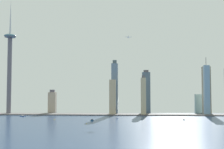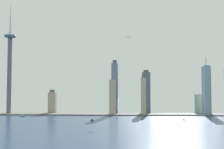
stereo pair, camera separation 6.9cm
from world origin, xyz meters
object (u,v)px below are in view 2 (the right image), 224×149
(boat_2, at_px, (92,120))
(boat_3, at_px, (23,116))
(boat_4, at_px, (117,118))
(skyscraper_3, at_px, (199,104))
(skyscraper_7, at_px, (207,90))
(channel_buoy_1, at_px, (54,119))
(skyscraper_8, at_px, (143,96))
(airplane, at_px, (128,37))
(skyscraper_6, at_px, (113,97))
(channel_buoy_0, at_px, (87,123))
(observation_tower, at_px, (10,60))
(skyscraper_0, at_px, (115,88))
(skyscraper_4, at_px, (52,102))
(skyscraper_5, at_px, (146,92))
(boat_6, at_px, (184,120))
(skyscraper_1, at_px, (206,90))

(boat_2, xyz_separation_m, boat_3, (-217.19, 115.05, -0.03))
(boat_4, bearing_deg, skyscraper_3, 136.48)
(skyscraper_7, height_order, channel_buoy_1, skyscraper_7)
(skyscraper_8, bearing_deg, airplane, 142.60)
(skyscraper_6, bearing_deg, channel_buoy_0, -99.45)
(boat_4, xyz_separation_m, channel_buoy_1, (-159.72, -29.63, -0.21))
(skyscraper_3, bearing_deg, airplane, -166.24)
(skyscraper_7, bearing_deg, skyscraper_3, 95.16)
(channel_buoy_1, bearing_deg, skyscraper_8, 35.76)
(skyscraper_8, height_order, boat_2, skyscraper_8)
(skyscraper_7, bearing_deg, observation_tower, -179.53)
(skyscraper_0, height_order, skyscraper_6, skyscraper_0)
(boat_2, xyz_separation_m, airplane, (89.55, 223.20, 248.32))
(boat_4, xyz_separation_m, channel_buoy_0, (-62.88, -120.77, -0.19))
(skyscraper_4, bearing_deg, skyscraper_0, -4.36)
(skyscraper_5, height_order, channel_buoy_0, skyscraper_5)
(skyscraper_0, relative_size, channel_buoy_0, 59.91)
(skyscraper_3, bearing_deg, skyscraper_7, -84.84)
(boat_6, distance_m, channel_buoy_1, 328.88)
(skyscraper_6, distance_m, boat_6, 252.11)
(skyscraper_7, distance_m, boat_4, 320.39)
(skyscraper_4, relative_size, skyscraper_5, 0.54)
(skyscraper_7, bearing_deg, skyscraper_1, 77.36)
(boat_2, relative_size, airplane, 0.73)
(skyscraper_0, height_order, channel_buoy_0, skyscraper_0)
(skyscraper_1, bearing_deg, skyscraper_5, 169.73)
(skyscraper_7, bearing_deg, skyscraper_0, 175.67)
(boat_4, bearing_deg, observation_tower, -107.47)
(boat_3, xyz_separation_m, boat_4, (277.75, -66.91, 0.24))
(channel_buoy_0, bearing_deg, airplane, 72.75)
(skyscraper_3, xyz_separation_m, boat_6, (-95.17, -254.85, -30.41))
(skyscraper_3, relative_size, skyscraper_6, 0.58)
(skyscraper_6, bearing_deg, observation_tower, 178.00)
(boat_6, height_order, airplane, airplane)
(skyscraper_4, height_order, boat_2, skyscraper_4)
(boat_3, distance_m, boat_6, 455.62)
(skyscraper_1, bearing_deg, skyscraper_7, -102.64)
(skyscraper_3, xyz_separation_m, channel_buoy_0, (-327.12, -353.46, -30.44))
(boat_3, bearing_deg, airplane, -177.97)
(skyscraper_8, bearing_deg, boat_3, -168.36)
(skyscraper_1, xyz_separation_m, skyscraper_6, (-298.97, -49.27, -21.90))
(boat_3, bearing_deg, skyscraper_7, 171.46)
(skyscraper_8, distance_m, boat_6, 195.61)
(skyscraper_6, distance_m, boat_4, 147.06)
(skyscraper_7, bearing_deg, boat_6, -120.39)
(skyscraper_0, bearing_deg, channel_buoy_1, -125.28)
(observation_tower, bearing_deg, boat_2, -33.66)
(skyscraper_6, xyz_separation_m, boat_6, (189.25, -157.88, -53.07))
(skyscraper_1, height_order, channel_buoy_0, skyscraper_1)
(skyscraper_7, distance_m, airplane, 298.50)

